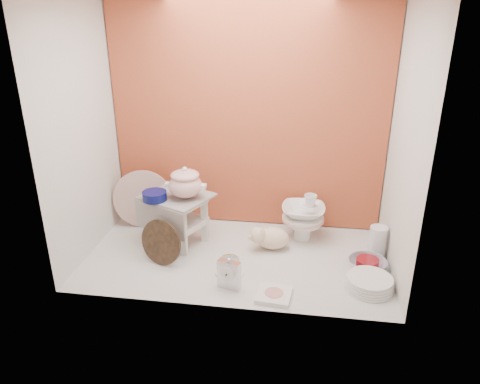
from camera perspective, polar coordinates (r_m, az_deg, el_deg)
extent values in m
plane|color=silver|center=(2.79, -0.47, -8.11)|extent=(1.80, 1.80, 0.00)
cube|color=#B63D2D|center=(2.97, 0.97, 9.46)|extent=(1.80, 0.06, 1.50)
cube|color=silver|center=(2.77, -19.38, 7.21)|extent=(0.06, 1.00, 1.50)
cube|color=silver|center=(2.52, 20.22, 5.63)|extent=(0.06, 1.00, 1.50)
cylinder|color=#0A1051|center=(2.79, -10.67, -0.48)|extent=(0.17, 0.17, 0.05)
imported|color=white|center=(3.18, -9.40, -2.08)|extent=(0.27, 0.27, 0.23)
cube|color=silver|center=(2.47, -1.38, -10.15)|extent=(0.13, 0.08, 0.18)
ellipsoid|color=beige|center=(2.85, 4.09, -5.75)|extent=(0.27, 0.19, 0.15)
cylinder|color=white|center=(2.63, -1.32, -10.07)|extent=(0.18, 0.18, 0.01)
imported|color=white|center=(2.61, -1.33, -9.11)|extent=(0.13, 0.13, 0.09)
cube|color=white|center=(2.45, 4.28, -12.75)|extent=(0.19, 0.19, 0.02)
cylinder|color=white|center=(2.58, 15.93, -10.94)|extent=(0.26, 0.26, 0.07)
imported|color=silver|center=(2.74, 15.67, -8.85)|extent=(0.22, 0.22, 0.07)
cylinder|color=silver|center=(2.85, 16.86, -6.10)|extent=(0.10, 0.10, 0.21)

